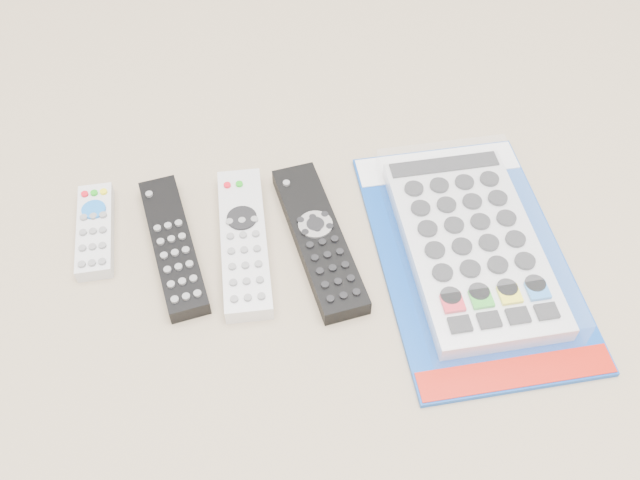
{
  "coord_description": "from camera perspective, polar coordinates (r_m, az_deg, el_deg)",
  "views": [
    {
      "loc": [
        -0.02,
        -0.49,
        0.68
      ],
      "look_at": [
        0.04,
        0.03,
        0.01
      ],
      "focal_mm": 40.0,
      "sensor_mm": 36.0,
      "label": 1
    }
  ],
  "objects": [
    {
      "name": "remote_large_black",
      "position": [
        0.85,
        -0.11,
        0.12
      ],
      "size": [
        0.09,
        0.23,
        0.02
      ],
      "rotation": [
        0.0,
        0.0,
        0.18
      ],
      "color": "black",
      "rests_on": "ground"
    },
    {
      "name": "jumbo_remote_packaged",
      "position": [
        0.85,
        12.06,
        -0.28
      ],
      "size": [
        0.23,
        0.37,
        0.05
      ],
      "rotation": [
        0.0,
        0.0,
        0.05
      ],
      "color": "#0E409E",
      "rests_on": "ground"
    },
    {
      "name": "remote_small_grey",
      "position": [
        0.9,
        -17.55,
        0.75
      ],
      "size": [
        0.05,
        0.14,
        0.02
      ],
      "rotation": [
        0.0,
        0.0,
        0.05
      ],
      "color": "silver",
      "rests_on": "ground"
    },
    {
      "name": "remote_slim_black",
      "position": [
        0.86,
        -11.67,
        -0.43
      ],
      "size": [
        0.09,
        0.21,
        0.02
      ],
      "rotation": [
        0.0,
        0.0,
        0.2
      ],
      "color": "black",
      "rests_on": "ground"
    },
    {
      "name": "remote_silver_dvd",
      "position": [
        0.85,
        -6.11,
        -0.11
      ],
      "size": [
        0.06,
        0.21,
        0.02
      ],
      "rotation": [
        0.0,
        0.0,
        0.01
      ],
      "color": "silver",
      "rests_on": "ground"
    }
  ]
}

